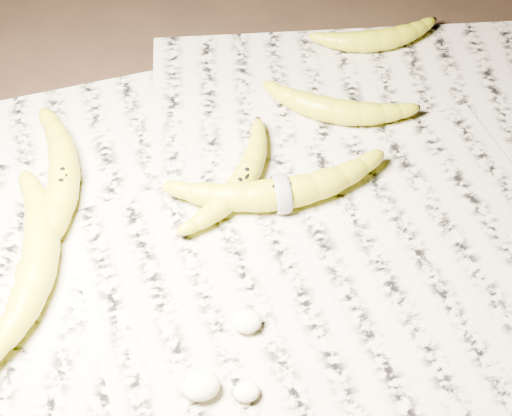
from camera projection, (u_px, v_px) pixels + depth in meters
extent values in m
plane|color=black|center=(254.00, 251.00, 0.82)|extent=(3.00, 3.00, 0.00)
cube|color=#BBB6A0|center=(228.00, 235.00, 0.83)|extent=(0.90, 0.70, 0.01)
torus|color=white|center=(281.00, 192.00, 0.84)|extent=(0.00, 0.05, 0.05)
ellipsoid|color=beige|center=(201.00, 384.00, 0.70)|extent=(0.04, 0.03, 0.02)
ellipsoid|color=beige|center=(247.00, 390.00, 0.70)|extent=(0.03, 0.02, 0.02)
ellipsoid|color=beige|center=(247.00, 320.00, 0.75)|extent=(0.03, 0.03, 0.02)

